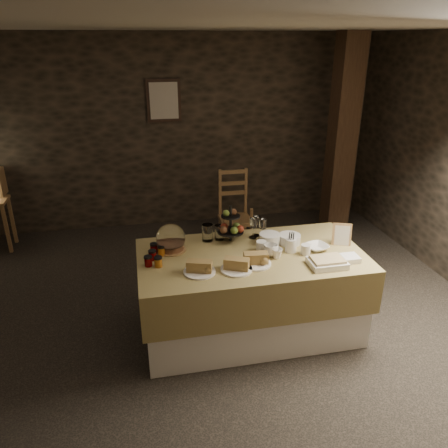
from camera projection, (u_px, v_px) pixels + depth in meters
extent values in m
cube|color=black|center=(209.00, 318.00, 4.25)|extent=(5.50, 5.00, 0.01)
cube|color=black|center=(176.00, 134.00, 5.99)|extent=(5.50, 0.02, 2.60)
cube|color=black|center=(329.00, 425.00, 1.49)|extent=(5.50, 0.02, 2.60)
cube|color=beige|center=(204.00, 25.00, 3.23)|extent=(5.50, 5.00, 0.01)
cube|color=white|center=(250.00, 294.00, 3.96)|extent=(1.89, 0.97, 0.74)
cube|color=olive|center=(251.00, 274.00, 3.88)|extent=(1.97, 1.04, 0.40)
cube|color=olive|center=(7.00, 229.00, 5.44)|extent=(0.04, 0.04, 0.63)
cube|color=olive|center=(12.00, 221.00, 5.70)|extent=(0.04, 0.04, 0.63)
cube|color=olive|center=(235.00, 220.00, 5.95)|extent=(0.42, 0.40, 0.05)
cube|color=olive|center=(233.00, 183.00, 5.92)|extent=(0.40, 0.03, 0.40)
cube|color=black|center=(342.00, 139.00, 5.69)|extent=(0.30, 0.30, 2.60)
cube|color=black|center=(164.00, 101.00, 5.76)|extent=(0.45, 0.03, 0.55)
cube|color=beige|center=(164.00, 101.00, 5.73)|extent=(0.37, 0.01, 0.47)
cylinder|color=white|center=(270.00, 239.00, 3.97)|extent=(0.19, 0.19, 0.10)
cylinder|color=white|center=(290.00, 239.00, 3.99)|extent=(0.20, 0.20, 0.08)
cylinder|color=white|center=(291.00, 245.00, 3.83)|extent=(0.10, 0.10, 0.12)
imported|color=white|center=(271.00, 250.00, 3.76)|extent=(0.16, 0.16, 0.10)
imported|color=white|center=(277.00, 253.00, 3.72)|extent=(0.12, 0.12, 0.09)
cylinder|color=white|center=(261.00, 246.00, 3.84)|extent=(0.09, 0.09, 0.09)
cylinder|color=white|center=(306.00, 249.00, 3.78)|extent=(0.08, 0.08, 0.09)
imported|color=white|center=(317.00, 247.00, 3.87)|extent=(0.23, 0.23, 0.05)
cylinder|color=olive|center=(171.00, 250.00, 3.87)|extent=(0.26, 0.26, 0.01)
cylinder|color=brown|center=(171.00, 246.00, 3.85)|extent=(0.22, 0.22, 0.07)
sphere|color=white|center=(171.00, 238.00, 3.82)|extent=(0.26, 0.26, 0.26)
cylinder|color=black|center=(231.00, 223.00, 3.99)|extent=(0.02, 0.02, 0.35)
cylinder|color=black|center=(230.00, 232.00, 4.02)|extent=(0.25, 0.25, 0.01)
cylinder|color=black|center=(231.00, 216.00, 3.96)|extent=(0.17, 0.17, 0.01)
sphere|color=olive|center=(236.00, 226.00, 4.04)|extent=(0.07, 0.07, 0.07)
sphere|color=maroon|center=(224.00, 227.00, 4.03)|extent=(0.07, 0.07, 0.07)
sphere|color=olive|center=(234.00, 231.00, 3.95)|extent=(0.07, 0.07, 0.07)
sphere|color=brown|center=(224.00, 230.00, 3.96)|extent=(0.07, 0.07, 0.07)
sphere|color=maroon|center=(240.00, 229.00, 3.98)|extent=(0.07, 0.07, 0.07)
cylinder|color=white|center=(200.00, 272.00, 3.50)|extent=(0.26, 0.26, 0.01)
cube|color=brown|center=(199.00, 266.00, 3.48)|extent=(0.22, 0.15, 0.09)
cylinder|color=white|center=(236.00, 269.00, 3.54)|extent=(0.26, 0.26, 0.01)
cube|color=brown|center=(237.00, 264.00, 3.52)|extent=(0.22, 0.16, 0.09)
cylinder|color=white|center=(256.00, 263.00, 3.63)|extent=(0.26, 0.26, 0.01)
cube|color=brown|center=(256.00, 258.00, 3.61)|extent=(0.21, 0.11, 0.09)
cylinder|color=#5A0305|center=(153.00, 256.00, 3.69)|extent=(0.06, 0.06, 0.07)
cylinder|color=#BA6819|center=(158.00, 263.00, 3.58)|extent=(0.06, 0.06, 0.07)
cylinder|color=#5A0305|center=(148.00, 262.00, 3.59)|extent=(0.06, 0.06, 0.07)
cylinder|color=#BA6819|center=(161.00, 251.00, 3.77)|extent=(0.06, 0.06, 0.07)
cylinder|color=#5A0305|center=(154.00, 249.00, 3.81)|extent=(0.06, 0.06, 0.07)
cube|color=white|center=(327.00, 263.00, 3.60)|extent=(0.30, 0.22, 0.05)
cube|color=tan|center=(328.00, 259.00, 3.58)|extent=(0.26, 0.18, 0.02)
cube|color=white|center=(350.00, 258.00, 3.68)|extent=(0.14, 0.14, 0.04)
cube|color=olive|center=(342.00, 235.00, 3.95)|extent=(0.18, 0.13, 0.22)
cylinder|color=white|center=(207.00, 233.00, 4.02)|extent=(0.10, 0.10, 0.16)
cylinder|color=white|center=(219.00, 232.00, 4.06)|extent=(0.09, 0.09, 0.14)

